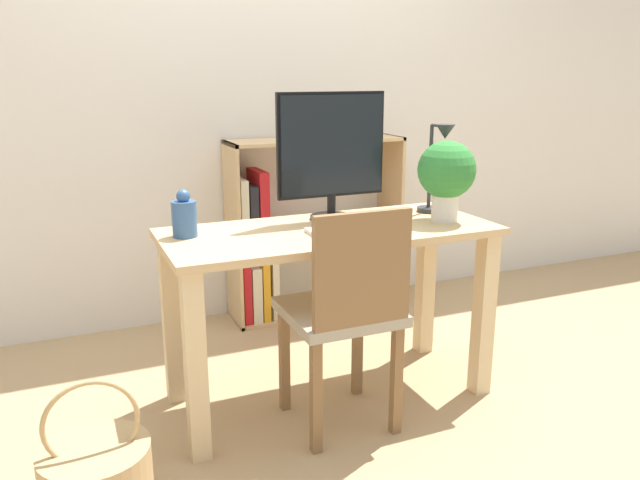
% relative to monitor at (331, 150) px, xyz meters
% --- Properties ---
extents(ground_plane, '(10.00, 10.00, 0.00)m').
position_rel_monitor_xyz_m(ground_plane, '(-0.07, -0.14, -1.02)').
color(ground_plane, tan).
extents(wall_back, '(8.00, 0.05, 2.60)m').
position_rel_monitor_xyz_m(wall_back, '(-0.07, 0.96, 0.28)').
color(wall_back, silver).
rests_on(wall_back, ground_plane).
extents(desk, '(1.31, 0.55, 0.73)m').
position_rel_monitor_xyz_m(desk, '(-0.07, -0.14, -0.44)').
color(desk, tan).
rests_on(desk, ground_plane).
extents(monitor, '(0.47, 0.18, 0.52)m').
position_rel_monitor_xyz_m(monitor, '(0.00, 0.00, 0.00)').
color(monitor, black).
rests_on(monitor, desk).
extents(keyboard, '(0.37, 0.14, 0.02)m').
position_rel_monitor_xyz_m(keyboard, '(0.00, -0.22, -0.28)').
color(keyboard, silver).
rests_on(keyboard, desk).
extents(vase, '(0.09, 0.09, 0.18)m').
position_rel_monitor_xyz_m(vase, '(-0.62, -0.05, -0.21)').
color(vase, '#33598C').
rests_on(vase, desk).
extents(desk_lamp, '(0.10, 0.19, 0.39)m').
position_rel_monitor_xyz_m(desk_lamp, '(0.45, -0.09, -0.05)').
color(desk_lamp, '#2D2D33').
rests_on(desk_lamp, desk).
extents(potted_plant, '(0.24, 0.24, 0.33)m').
position_rel_monitor_xyz_m(potted_plant, '(0.42, -0.21, -0.09)').
color(potted_plant, silver).
rests_on(potted_plant, desk).
extents(chair, '(0.40, 0.40, 0.87)m').
position_rel_monitor_xyz_m(chair, '(-0.12, -0.40, -0.53)').
color(chair, '#9E937F').
rests_on(chair, ground_plane).
extents(bookshelf, '(0.96, 0.28, 0.98)m').
position_rel_monitor_xyz_m(bookshelf, '(0.08, 0.78, -0.58)').
color(bookshelf, tan).
rests_on(bookshelf, ground_plane).
extents(basket, '(0.34, 0.34, 0.44)m').
position_rel_monitor_xyz_m(basket, '(-1.02, -0.52, -0.90)').
color(basket, tan).
rests_on(basket, ground_plane).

